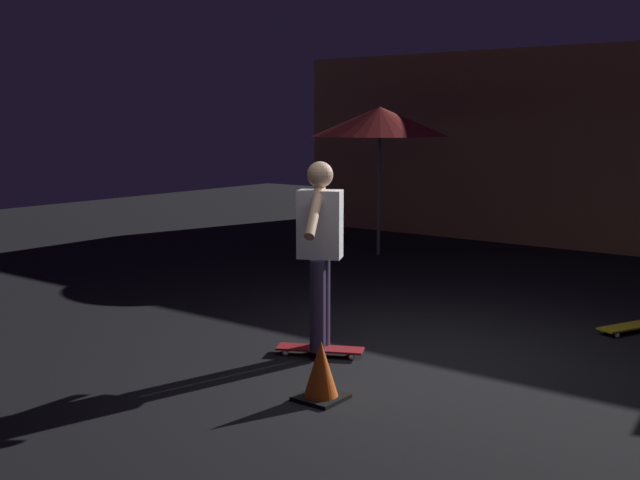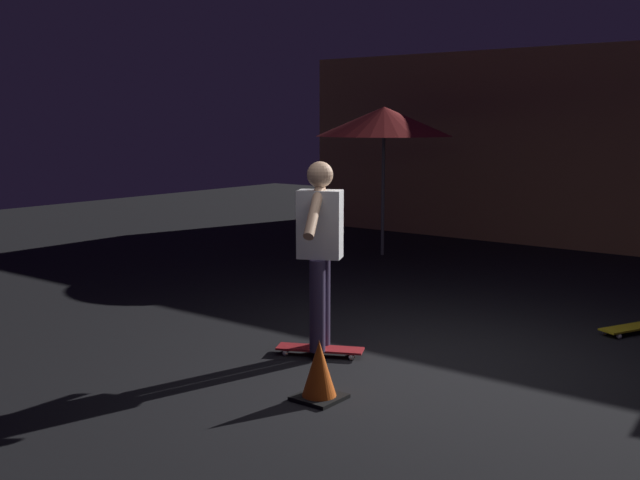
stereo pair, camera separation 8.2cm
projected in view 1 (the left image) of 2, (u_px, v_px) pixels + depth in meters
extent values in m
plane|color=black|center=(429.00, 369.00, 6.54)|extent=(28.00, 28.00, 0.00)
cylinder|color=slate|center=(379.00, 185.00, 11.95)|extent=(0.05, 0.05, 2.20)
cone|color=#A52626|center=(380.00, 121.00, 11.80)|extent=(2.10, 2.10, 0.45)
cube|color=#AD1E23|center=(320.00, 349.00, 6.92)|extent=(0.79, 0.52, 0.02)
sphere|color=silver|center=(354.00, 352.00, 6.94)|extent=(0.05, 0.05, 0.05)
sphere|color=silver|center=(351.00, 357.00, 6.78)|extent=(0.05, 0.05, 0.05)
sphere|color=silver|center=(290.00, 348.00, 7.06)|extent=(0.05, 0.05, 0.05)
sphere|color=silver|center=(285.00, 353.00, 6.90)|extent=(0.05, 0.05, 0.05)
cube|color=gold|center=(632.00, 326.00, 7.68)|extent=(0.51, 0.79, 0.02)
sphere|color=silver|center=(617.00, 335.00, 7.47)|extent=(0.05, 0.05, 0.05)
sphere|color=silver|center=(603.00, 331.00, 7.62)|extent=(0.05, 0.05, 0.05)
cylinder|color=#382D4C|center=(322.00, 300.00, 6.96)|extent=(0.14, 0.14, 0.82)
cylinder|color=#382D4C|center=(318.00, 306.00, 6.74)|extent=(0.14, 0.14, 0.82)
cube|color=white|center=(320.00, 224.00, 6.74)|extent=(0.44, 0.36, 0.60)
sphere|color=tan|center=(320.00, 175.00, 6.67)|extent=(0.23, 0.23, 0.23)
cylinder|color=tan|center=(325.00, 205.00, 6.93)|extent=(0.32, 0.53, 0.46)
cylinder|color=tan|center=(315.00, 210.00, 6.51)|extent=(0.32, 0.53, 0.46)
cube|color=black|center=(321.00, 397.00, 5.83)|extent=(0.34, 0.34, 0.03)
cone|color=#EA5914|center=(321.00, 370.00, 5.79)|extent=(0.28, 0.28, 0.46)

